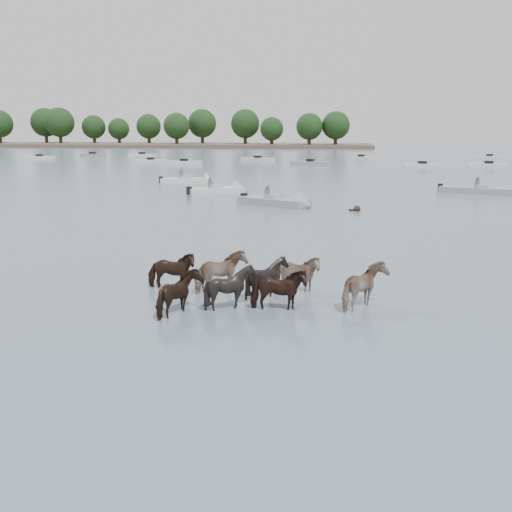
# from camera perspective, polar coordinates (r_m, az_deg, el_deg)

# --- Properties ---
(ground) EXTENTS (400.00, 400.00, 0.00)m
(ground) POSITION_cam_1_polar(r_m,az_deg,el_deg) (16.46, 2.94, -4.49)
(ground) COLOR #495969
(ground) RESTS_ON ground
(shoreline) EXTENTS (160.00, 30.00, 1.00)m
(shoreline) POSITION_cam_1_polar(r_m,az_deg,el_deg) (180.48, -15.21, 10.72)
(shoreline) COLOR #4C4233
(shoreline) RESTS_ON ground
(pony_herd) EXTENTS (7.35, 3.84, 1.37)m
(pony_herd) POSITION_cam_1_polar(r_m,az_deg,el_deg) (16.26, -0.28, -2.71)
(pony_herd) COLOR black
(pony_herd) RESTS_ON ground
(swimming_pony) EXTENTS (0.72, 0.44, 0.44)m
(swimming_pony) POSITION_cam_1_polar(r_m,az_deg,el_deg) (35.21, 10.03, 4.64)
(swimming_pony) COLOR black
(swimming_pony) RESTS_ON ground
(motorboat_a) EXTENTS (4.83, 3.90, 1.92)m
(motorboat_a) POSITION_cam_1_polar(r_m,az_deg,el_deg) (44.50, -3.22, 6.59)
(motorboat_a) COLOR silver
(motorboat_a) RESTS_ON ground
(motorboat_b) EXTENTS (5.46, 3.93, 1.92)m
(motorboat_b) POSITION_cam_1_polar(r_m,az_deg,el_deg) (36.89, 2.74, 5.36)
(motorboat_b) COLOR gray
(motorboat_b) RESTS_ON ground
(motorboat_c) EXTENTS (6.89, 3.78, 1.92)m
(motorboat_c) POSITION_cam_1_polar(r_m,az_deg,el_deg) (47.55, 22.76, 6.01)
(motorboat_c) COLOR gray
(motorboat_c) RESTS_ON ground
(motorboat_f) EXTENTS (5.23, 2.60, 1.92)m
(motorboat_f) POSITION_cam_1_polar(r_m,az_deg,el_deg) (53.46, -6.29, 7.52)
(motorboat_f) COLOR silver
(motorboat_f) RESTS_ON ground
(distant_flotilla) EXTENTS (102.81, 27.49, 0.93)m
(distant_flotilla) POSITION_cam_1_polar(r_m,az_deg,el_deg) (89.96, 6.85, 9.53)
(distant_flotilla) COLOR silver
(distant_flotilla) RESTS_ON ground
(treeline) EXTENTS (150.31, 23.26, 11.93)m
(treeline) POSITION_cam_1_polar(r_m,az_deg,el_deg) (182.84, -17.03, 12.52)
(treeline) COLOR #382619
(treeline) RESTS_ON ground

